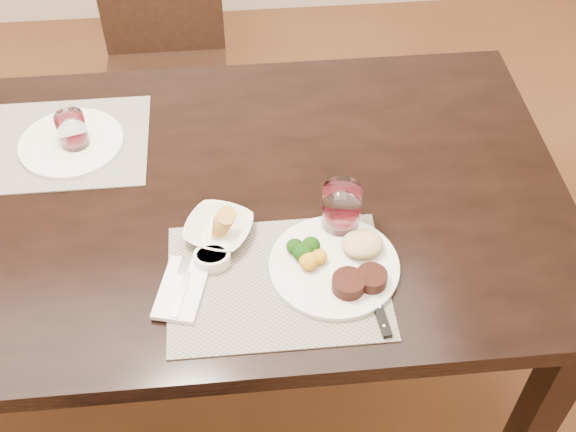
{
  "coord_description": "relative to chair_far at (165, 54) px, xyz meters",
  "views": [
    {
      "loc": [
        0.23,
        -1.19,
        1.97
      ],
      "look_at": [
        0.33,
        -0.15,
        0.82
      ],
      "focal_mm": 45.0,
      "sensor_mm": 36.0,
      "label": 1
    }
  ],
  "objects": [
    {
      "name": "dinner_plate",
      "position": [
        0.43,
        -1.19,
        0.27
      ],
      "size": [
        0.28,
        0.28,
        0.05
      ],
      "rotation": [
        0.0,
        0.0,
        0.42
      ],
      "color": "silver",
      "rests_on": "placemat_near"
    },
    {
      "name": "chair_far",
      "position": [
        0.0,
        0.0,
        0.0
      ],
      "size": [
        0.42,
        0.42,
        0.9
      ],
      "color": "black",
      "rests_on": "ground"
    },
    {
      "name": "far_plate",
      "position": [
        -0.19,
        -0.73,
        0.26
      ],
      "size": [
        0.26,
        0.26,
        0.01
      ],
      "primitive_type": "cylinder",
      "color": "silver",
      "rests_on": "placemat_far"
    },
    {
      "name": "placemat_far",
      "position": [
        -0.23,
        -0.73,
        0.25
      ],
      "size": [
        0.46,
        0.34,
        0.0
      ],
      "primitive_type": "cube",
      "color": "gray",
      "rests_on": "dining_table"
    },
    {
      "name": "ground_plane",
      "position": [
        0.0,
        -0.93,
        -0.5
      ],
      "size": [
        4.5,
        4.5,
        0.0
      ],
      "primitive_type": "plane",
      "color": "#4D2A18",
      "rests_on": "ground"
    },
    {
      "name": "napkin_fork",
      "position": [
        0.09,
        -1.22,
        0.26
      ],
      "size": [
        0.13,
        0.18,
        0.02
      ],
      "rotation": [
        0.0,
        0.0,
        -0.25
      ],
      "color": "white",
      "rests_on": "placemat_near"
    },
    {
      "name": "cracker_bowl",
      "position": [
        0.17,
        -1.07,
        0.27
      ],
      "size": [
        0.19,
        0.19,
        0.06
      ],
      "rotation": [
        0.0,
        0.0,
        -0.43
      ],
      "color": "silver",
      "rests_on": "placemat_near"
    },
    {
      "name": "steak_knife",
      "position": [
        0.49,
        -1.3,
        0.26
      ],
      "size": [
        0.03,
        0.22,
        0.01
      ],
      "rotation": [
        0.0,
        0.0,
        0.1
      ],
      "color": "silver",
      "rests_on": "placemat_near"
    },
    {
      "name": "dining_table",
      "position": [
        0.0,
        -0.93,
        0.16
      ],
      "size": [
        2.0,
        1.0,
        0.75
      ],
      "color": "black",
      "rests_on": "ground"
    },
    {
      "name": "wine_glass_far",
      "position": [
        -0.17,
        -0.74,
        0.29
      ],
      "size": [
        0.07,
        0.07,
        0.1
      ],
      "rotation": [
        0.0,
        0.0,
        -0.36
      ],
      "color": "white",
      "rests_on": "placemat_far"
    },
    {
      "name": "sauce_ramekin",
      "position": [
        0.16,
        -1.15,
        0.27
      ],
      "size": [
        0.08,
        0.12,
        0.06
      ],
      "rotation": [
        0.0,
        0.0,
        -0.21
      ],
      "color": "silver",
      "rests_on": "placemat_near"
    },
    {
      "name": "wine_glass_near",
      "position": [
        0.44,
        -1.07,
        0.3
      ],
      "size": [
        0.09,
        0.09,
        0.12
      ],
      "rotation": [
        0.0,
        0.0,
        -0.24
      ],
      "color": "white",
      "rests_on": "placemat_near"
    },
    {
      "name": "placemat_near",
      "position": [
        0.29,
        -1.21,
        0.25
      ],
      "size": [
        0.46,
        0.34,
        0.0
      ],
      "primitive_type": "cube",
      "color": "gray",
      "rests_on": "dining_table"
    }
  ]
}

